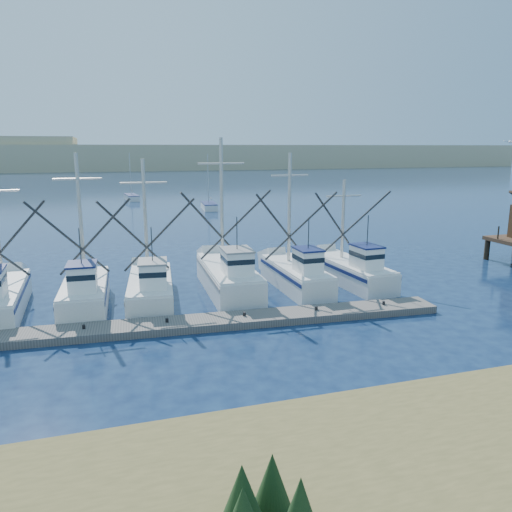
# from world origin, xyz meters

# --- Properties ---
(ground) EXTENTS (500.00, 500.00, 0.00)m
(ground) POSITION_xyz_m (0.00, 0.00, 0.00)
(ground) COLOR #0C1A38
(ground) RESTS_ON ground
(floating_dock) EXTENTS (29.55, 3.81, 0.39)m
(floating_dock) POSITION_xyz_m (-8.63, 6.50, 0.20)
(floating_dock) COLOR #625D58
(floating_dock) RESTS_ON ground
(dune_ridge) EXTENTS (360.00, 60.00, 10.00)m
(dune_ridge) POSITION_xyz_m (0.00, 210.00, 5.00)
(dune_ridge) COLOR tan
(dune_ridge) RESTS_ON ground
(trawler_fleet) EXTENTS (29.18, 8.81, 9.63)m
(trawler_fleet) POSITION_xyz_m (-8.47, 11.47, 0.96)
(trawler_fleet) COLOR silver
(trawler_fleet) RESTS_ON ground
(sailboat_near) EXTENTS (2.40, 5.87, 8.10)m
(sailboat_near) POSITION_xyz_m (3.82, 54.87, 0.49)
(sailboat_near) COLOR silver
(sailboat_near) RESTS_ON ground
(sailboat_far) EXTENTS (2.34, 6.25, 8.10)m
(sailboat_far) POSITION_xyz_m (-6.31, 71.82, 0.49)
(sailboat_far) COLOR silver
(sailboat_far) RESTS_ON ground
(flying_gull) EXTENTS (1.10, 0.20, 0.20)m
(flying_gull) POSITION_xyz_m (15.95, 10.98, 9.40)
(flying_gull) COLOR white
(flying_gull) RESTS_ON ground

